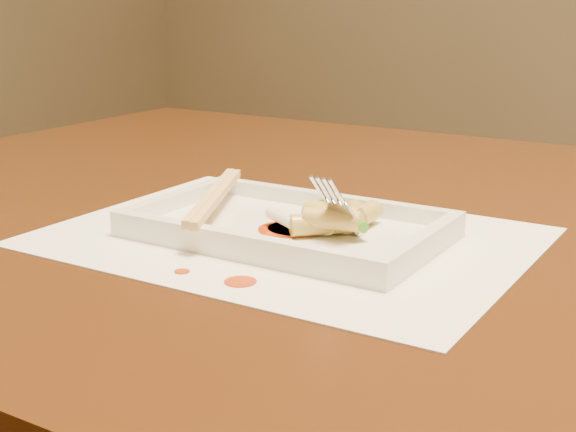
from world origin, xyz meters
The scene contains 23 objects.
table centered at (0.00, 0.00, 0.65)m, with size 1.40×0.90×0.75m.
placemat centered at (-0.09, -0.12, 0.75)m, with size 0.40×0.30×0.00m, color white.
sauce_splatter_a centered at (-0.06, -0.24, 0.75)m, with size 0.02×0.02×0.00m, color #B63005.
sauce_splatter_b centered at (-0.11, -0.24, 0.75)m, with size 0.01×0.01×0.00m, color #B63005.
plate_base centered at (-0.09, -0.12, 0.76)m, with size 0.26×0.16×0.01m, color white.
plate_rim_far centered at (-0.09, -0.05, 0.77)m, with size 0.26×0.01×0.01m, color white.
plate_rim_near centered at (-0.09, -0.19, 0.77)m, with size 0.26×0.01×0.01m, color white.
plate_rim_left centered at (-0.21, -0.12, 0.77)m, with size 0.01×0.14×0.01m, color white.
plate_rim_right centered at (0.04, -0.12, 0.77)m, with size 0.01×0.14×0.01m, color white.
veg_piece centered at (-0.05, -0.08, 0.77)m, with size 0.04×0.03×0.01m, color black.
scallion_white centered at (-0.09, -0.13, 0.77)m, with size 0.01×0.01×0.04m, color #EAEACC.
scallion_green centered at (-0.05, -0.10, 0.77)m, with size 0.01×0.01×0.09m, color #368F17.
chopstick_a centered at (-0.17, -0.12, 0.78)m, with size 0.01×0.19×0.01m, color #DDB26E.
chopstick_b centered at (-0.16, -0.12, 0.78)m, with size 0.01×0.19×0.01m, color #DDB26E.
fork centered at (-0.02, -0.10, 0.83)m, with size 0.09×0.10×0.14m, color silver, non-canonical shape.
sauce_blob_0 centered at (-0.08, -0.13, 0.76)m, with size 0.05×0.05×0.00m, color #B63005.
sauce_blob_1 centered at (-0.08, -0.12, 0.76)m, with size 0.05×0.05×0.00m, color #B63005.
rice_cake_0 centered at (-0.05, -0.11, 0.77)m, with size 0.02×0.02×0.04m, color #CCB95F.
rice_cake_1 centered at (-0.05, -0.13, 0.77)m, with size 0.02×0.02×0.05m, color #CCB95F.
rice_cake_2 centered at (-0.04, -0.13, 0.78)m, with size 0.02×0.02×0.05m, color #CCB95F.
rice_cake_3 centered at (-0.03, -0.09, 0.77)m, with size 0.02×0.02×0.05m, color #CCB95F.
rice_cake_4 centered at (-0.04, -0.09, 0.77)m, with size 0.02×0.02×0.04m, color #CCB95F.
rice_cake_5 centered at (-0.05, -0.12, 0.78)m, with size 0.02×0.02×0.05m, color #CCB95F.
Camera 1 is at (0.26, -0.68, 0.95)m, focal length 50.00 mm.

